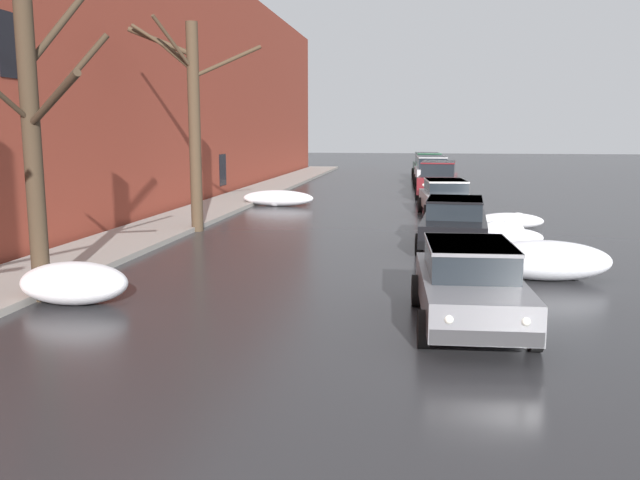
{
  "coord_description": "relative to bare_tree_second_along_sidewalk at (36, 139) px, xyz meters",
  "views": [
    {
      "loc": [
        2.02,
        -1.65,
        3.32
      ],
      "look_at": [
        0.26,
        9.93,
        1.4
      ],
      "focal_mm": 37.51,
      "sensor_mm": 36.0,
      "label": 1
    }
  ],
  "objects": [
    {
      "name": "snow_bank_along_left_kerb",
      "position": [
        9.83,
        7.95,
        -2.85
      ],
      "size": [
        1.82,
        1.29,
        0.73
      ],
      "color": "white",
      "rests_on": "ground"
    },
    {
      "name": "sedan_black_parked_kerbside_close",
      "position": [
        8.26,
        7.28,
        -2.4
      ],
      "size": [
        2.18,
        4.41,
        1.42
      ],
      "color": "black",
      "rests_on": "ground"
    },
    {
      "name": "bare_tree_mid_block",
      "position": [
        -0.13,
        9.32,
        0.6
      ],
      "size": [
        4.17,
        2.29,
        6.78
      ],
      "color": "#423323",
      "rests_on": "ground"
    },
    {
      "name": "sedan_grey_approaching_near_lane",
      "position": [
        8.16,
        -0.49,
        -2.41
      ],
      "size": [
        2.01,
        4.22,
        1.42
      ],
      "color": "slate",
      "rests_on": "ground"
    },
    {
      "name": "snow_bank_along_right_kerb",
      "position": [
        0.94,
        17.14,
        -2.82
      ],
      "size": [
        3.18,
        1.06,
        0.7
      ],
      "color": "white",
      "rests_on": "ground"
    },
    {
      "name": "bare_tree_second_along_sidewalk",
      "position": [
        0.0,
        0.0,
        0.0
      ],
      "size": [
        2.08,
        3.33,
        6.18
      ],
      "color": "#382B1E",
      "rests_on": "ground"
    },
    {
      "name": "suv_maroon_parked_far_down_block",
      "position": [
        8.13,
        21.94,
        -2.17
      ],
      "size": [
        2.25,
        4.82,
        1.82
      ],
      "color": "maroon",
      "rests_on": "ground"
    },
    {
      "name": "sedan_white_parked_kerbside_mid",
      "position": [
        8.26,
        14.68,
        -2.4
      ],
      "size": [
        2.23,
        4.56,
        1.42
      ],
      "color": "silver",
      "rests_on": "ground"
    },
    {
      "name": "snow_bank_near_corner_left",
      "position": [
        0.7,
        -0.13,
        -2.76
      ],
      "size": [
        2.14,
        1.35,
        0.81
      ],
      "color": "white",
      "rests_on": "ground"
    },
    {
      "name": "snow_bank_near_corner_right",
      "position": [
        10.09,
        3.42,
        -2.73
      ],
      "size": [
        2.91,
        1.42,
        0.89
      ],
      "color": "white",
      "rests_on": "ground"
    },
    {
      "name": "left_sidewalk_slab",
      "position": [
        -1.38,
        7.73,
        -3.08
      ],
      "size": [
        2.53,
        80.0,
        0.15
      ],
      "primitive_type": "cube",
      "color": "gray",
      "rests_on": "ground"
    },
    {
      "name": "snow_bank_far_right_pile",
      "position": [
        10.37,
        11.45,
        -2.88
      ],
      "size": [
        2.25,
        0.97,
        0.57
      ],
      "color": "white",
      "rests_on": "ground"
    },
    {
      "name": "suv_silver_queued_behind_truck",
      "position": [
        7.86,
        28.56,
        -2.17
      ],
      "size": [
        2.24,
        4.86,
        1.82
      ],
      "color": "#B7B7BC",
      "rests_on": "ground"
    },
    {
      "name": "brick_townhouse_facade",
      "position": [
        -3.14,
        7.73,
        2.44
      ],
      "size": [
        0.63,
        80.0,
        11.21
      ],
      "color": "brown",
      "rests_on": "ground"
    },
    {
      "name": "suv_green_at_far_intersection",
      "position": [
        7.69,
        35.2,
        -2.17
      ],
      "size": [
        2.25,
        4.75,
        1.82
      ],
      "color": "#1E5633",
      "rests_on": "ground"
    }
  ]
}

